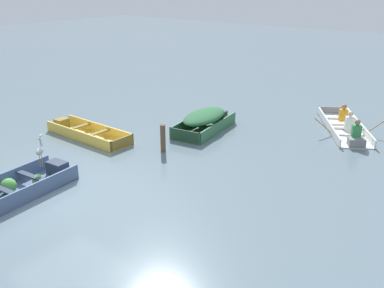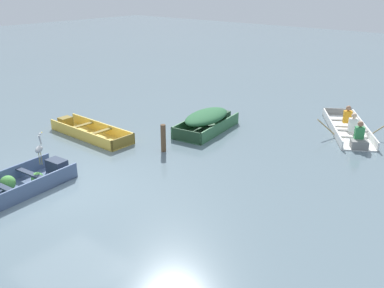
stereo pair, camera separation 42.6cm
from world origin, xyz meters
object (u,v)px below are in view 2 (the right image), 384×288
Objects in this scene: skiff_yellow_near_moored at (89,132)px; mooring_post at (163,138)px; dinghy_slate_blue_foreground at (20,184)px; skiff_green_mid_moored at (207,119)px; heron_on_dinghy at (39,148)px; rowboat_white_with_crew at (349,129)px.

mooring_post reaches higher than skiff_yellow_near_moored.
skiff_green_mid_moored reaches higher than dinghy_slate_blue_foreground.
mooring_post is at bearing 72.45° from heron_on_dinghy.
rowboat_white_with_crew is 6.54m from mooring_post.
skiff_yellow_near_moored is 3.85× the size of mooring_post.
skiff_yellow_near_moored is 3.06m from mooring_post.
skiff_green_mid_moored is at bearing 81.08° from heron_on_dinghy.
mooring_post is at bearing 11.16° from skiff_yellow_near_moored.
dinghy_slate_blue_foreground is at bearing -61.41° from skiff_yellow_near_moored.
mooring_post is (2.99, 0.59, 0.31)m from skiff_yellow_near_moored.
rowboat_white_with_crew is 10.13m from heron_on_dinghy.
rowboat_white_with_crew reaches higher than skiff_yellow_near_moored.
dinghy_slate_blue_foreground is at bearing -80.93° from heron_on_dinghy.
skiff_green_mid_moored is (0.82, 6.65, 0.26)m from dinghy_slate_blue_foreground.
skiff_yellow_near_moored is 9.00m from rowboat_white_with_crew.
dinghy_slate_blue_foreground reaches higher than skiff_yellow_near_moored.
skiff_green_mid_moored is 4.93m from rowboat_white_with_crew.
mooring_post is at bearing 76.74° from dinghy_slate_blue_foreground.
skiff_green_mid_moored is 3.43× the size of heron_on_dinghy.
skiff_yellow_near_moored is (-1.99, 3.65, -0.04)m from dinghy_slate_blue_foreground.
heron_on_dinghy is at bearing -107.55° from mooring_post.
mooring_post is (1.11, 3.52, -0.46)m from heron_on_dinghy.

